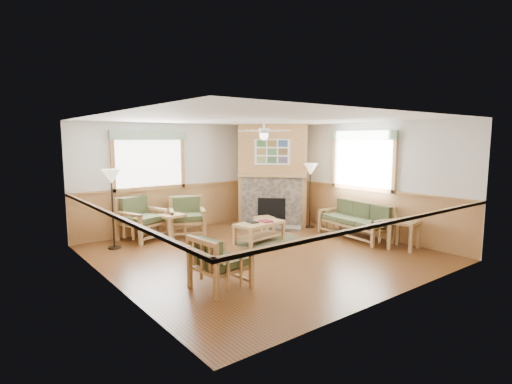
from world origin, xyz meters
TOP-DOWN VIEW (x-y plane):
  - floor at (0.00, 0.00)m, footprint 6.00×6.00m
  - ceiling at (0.00, 0.00)m, footprint 6.00×6.00m
  - wall_back at (0.00, 3.00)m, footprint 6.00×0.02m
  - wall_front at (0.00, -3.00)m, footprint 6.00×0.02m
  - wall_left at (-3.00, 0.00)m, footprint 0.02×6.00m
  - wall_right at (3.00, 0.00)m, footprint 0.02×6.00m
  - wainscot at (0.00, 0.00)m, footprint 6.00×6.00m
  - fireplace at (2.05, 2.05)m, footprint 3.11×3.11m
  - window_back at (-1.10, 2.96)m, footprint 1.90×0.16m
  - window_right at (2.96, -0.20)m, footprint 0.16×1.90m
  - ceiling_fan at (0.30, 0.30)m, footprint 1.59×1.59m
  - sofa at (2.55, -0.34)m, footprint 1.87×0.94m
  - armchair_back_left at (-1.49, 2.55)m, footprint 1.12×1.12m
  - armchair_back_right at (-0.46, 2.30)m, footprint 1.07×1.07m
  - armchair_left at (-1.72, -1.13)m, footprint 0.81×0.81m
  - coffee_table at (0.48, 0.68)m, footprint 1.24×0.76m
  - end_table_chairs at (-0.90, 2.24)m, footprint 0.59×0.57m
  - end_table_sofa at (2.55, -1.63)m, footprint 0.65×0.63m
  - footstool at (1.29, 1.50)m, footprint 0.48×0.48m
  - braided_rug at (0.73, 0.69)m, footprint 2.25×2.25m
  - floor_lamp_left at (-2.27, 2.17)m, footprint 0.43×0.43m
  - floor_lamp_right at (2.49, 1.09)m, footprint 0.51×0.51m
  - book_red at (0.63, 0.63)m, footprint 0.25×0.32m
  - book_dark at (0.33, 0.75)m, footprint 0.21×0.28m

SIDE VIEW (x-z plane):
  - floor at x=0.00m, z-range -0.01..0.00m
  - braided_rug at x=0.73m, z-range 0.00..0.01m
  - footstool at x=1.29m, z-range 0.00..0.36m
  - coffee_table at x=0.48m, z-range 0.00..0.46m
  - end_table_chairs at x=-0.90m, z-range 0.00..0.57m
  - end_table_sofa at x=2.55m, z-range 0.00..0.62m
  - sofa at x=2.55m, z-range 0.00..0.83m
  - armchair_left at x=-1.72m, z-range 0.00..0.84m
  - armchair_back_right at x=-0.46m, z-range 0.00..0.91m
  - book_dark at x=0.33m, z-range 0.48..0.50m
  - book_red at x=0.63m, z-range 0.48..0.51m
  - armchair_back_left at x=-1.49m, z-range 0.00..0.99m
  - wainscot at x=0.00m, z-range 0.00..1.10m
  - floor_lamp_left at x=-2.27m, z-range 0.00..1.70m
  - floor_lamp_right at x=2.49m, z-range 0.00..1.70m
  - wall_back at x=0.00m, z-range 0.00..2.70m
  - wall_front at x=0.00m, z-range 0.00..2.70m
  - wall_left at x=-3.00m, z-range 0.00..2.70m
  - wall_right at x=3.00m, z-range 0.00..2.70m
  - fireplace at x=2.05m, z-range 0.00..2.70m
  - window_back at x=-1.10m, z-range 1.78..3.28m
  - window_right at x=2.96m, z-range 1.78..3.28m
  - ceiling_fan at x=0.30m, z-range 2.48..2.84m
  - ceiling at x=0.00m, z-range 2.70..2.71m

